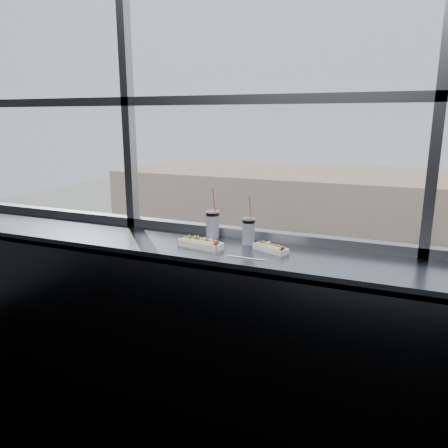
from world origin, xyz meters
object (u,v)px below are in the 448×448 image
at_px(car_near_c, 355,381).
at_px(car_far_b, 398,315).
at_px(car_near_a, 105,327).
at_px(pedestrian_a, 309,286).
at_px(pedestrian_b, 350,286).
at_px(hotdog_tray_left, 200,243).
at_px(hotdog_tray_right, 271,248).
at_px(soda_cup_right, 249,230).
at_px(tree_center, 417,266).
at_px(loose_straw, 246,258).
at_px(wrapper, 187,246).
at_px(car_far_a, 208,286).
at_px(soda_cup_left, 213,223).
at_px(tree_left, 276,252).
at_px(car_near_b, 223,353).

bearing_deg(car_near_c, car_far_b, -12.92).
bearing_deg(car_near_a, pedestrian_a, -40.20).
xyz_separation_m(car_near_c, pedestrian_a, (-4.45, 11.01, -0.08)).
xyz_separation_m(pedestrian_a, pedestrian_b, (2.75, 1.23, -0.03)).
bearing_deg(hotdog_tray_left, pedestrian_a, 107.35).
bearing_deg(hotdog_tray_right, soda_cup_right, 173.87).
bearing_deg(tree_center, loose_straw, -94.13).
bearing_deg(wrapper, loose_straw, -9.79).
relative_size(hotdog_tray_right, tree_center, 0.05).
distance_m(car_near_a, pedestrian_a, 14.60).
bearing_deg(wrapper, pedestrian_b, 93.59).
xyz_separation_m(wrapper, pedestrian_b, (-1.80, 28.61, -11.12)).
bearing_deg(car_far_a, wrapper, -147.92).
bearing_deg(pedestrian_b, hotdog_tray_right, 4.62).
bearing_deg(soda_cup_right, car_near_a, 131.85).
xyz_separation_m(soda_cup_left, pedestrian_a, (-4.60, 27.11, -11.17)).
height_order(car_far_a, pedestrian_b, car_far_a).
bearing_deg(hotdog_tray_left, car_far_a, 122.72).
relative_size(hotdog_tray_right, tree_left, 0.06).
bearing_deg(pedestrian_b, tree_center, 86.72).
bearing_deg(loose_straw, car_near_c, 91.35).
height_order(car_near_b, tree_center, tree_center).
relative_size(loose_straw, tree_left, 0.05).
xyz_separation_m(car_near_c, car_far_a, (-11.16, 8.00, -0.01)).
distance_m(car_far_a, tree_left, 5.86).
distance_m(wrapper, tree_center, 29.83).
bearing_deg(hotdog_tray_right, car_near_a, 155.59).
bearing_deg(tree_center, car_near_b, -127.34).
bearing_deg(soda_cup_left, soda_cup_right, -10.23).
relative_size(hotdog_tray_left, tree_center, 0.06).
relative_size(car_near_c, tree_center, 1.34).
bearing_deg(car_far_a, soda_cup_left, -147.58).
bearing_deg(tree_left, wrapper, -75.42).
relative_size(soda_cup_right, tree_left, 0.07).
bearing_deg(car_near_a, car_far_b, -62.11).
bearing_deg(tree_center, wrapper, -94.98).
xyz_separation_m(car_near_b, car_near_a, (-7.45, 0.00, -0.03)).
distance_m(loose_straw, car_near_a, 24.58).
bearing_deg(car_far_a, hotdog_tray_left, -147.75).
relative_size(hotdog_tray_left, car_near_a, 0.05).
height_order(wrapper, pedestrian_a, wrapper).
bearing_deg(car_far_b, pedestrian_a, 56.17).
distance_m(hotdog_tray_right, car_far_b, 26.61).
bearing_deg(car_near_b, car_far_b, -44.48).
bearing_deg(hotdog_tray_left, car_near_c, 98.36).
relative_size(hotdog_tray_right, loose_straw, 1.07).
bearing_deg(hotdog_tray_right, tree_center, 109.58).
xyz_separation_m(car_near_b, car_far_b, (8.22, 8.00, 0.12)).
bearing_deg(tree_left, pedestrian_a, -19.26).
xyz_separation_m(wrapper, pedestrian_a, (-4.55, 27.37, -11.08)).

